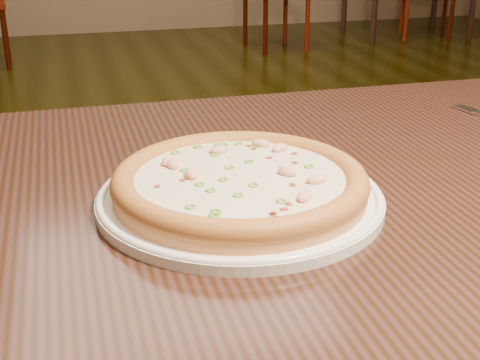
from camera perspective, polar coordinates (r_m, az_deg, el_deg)
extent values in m
plane|color=black|center=(2.02, 3.21, -9.52)|extent=(9.00, 9.00, 0.00)
cube|color=black|center=(0.86, 6.89, -1.04)|extent=(1.20, 0.80, 0.04)
cylinder|color=white|center=(0.77, 0.00, -1.65)|extent=(0.33, 0.33, 0.01)
torus|color=white|center=(0.76, 0.00, -1.24)|extent=(0.33, 0.33, 0.01)
cylinder|color=tan|center=(0.76, 0.00, -0.63)|extent=(0.29, 0.29, 0.02)
torus|color=#B17237|center=(0.76, 0.00, 0.00)|extent=(0.29, 0.29, 0.03)
cylinder|color=beige|center=(0.76, 0.00, 0.17)|extent=(0.24, 0.24, 0.00)
ellipsoid|color=#F2B29E|center=(0.79, -5.80, 1.38)|extent=(0.02, 0.03, 0.01)
ellipsoid|color=#F2B29E|center=(0.74, 6.56, 0.05)|extent=(0.02, 0.02, 0.01)
ellipsoid|color=#F2B29E|center=(0.83, -1.81, 2.58)|extent=(0.02, 0.02, 0.01)
ellipsoid|color=#F2B29E|center=(0.83, 3.44, 2.76)|extent=(0.03, 0.02, 0.01)
ellipsoid|color=#F2B29E|center=(0.85, 1.83, 3.15)|extent=(0.03, 0.02, 0.01)
ellipsoid|color=#F2B29E|center=(0.79, -6.15, 1.62)|extent=(0.02, 0.03, 0.01)
ellipsoid|color=#F2B29E|center=(0.70, 5.53, -1.37)|extent=(0.03, 0.03, 0.01)
ellipsoid|color=#F2B29E|center=(0.76, 4.04, 0.72)|extent=(0.03, 0.03, 0.01)
ellipsoid|color=#F2B29E|center=(0.75, -4.19, 0.51)|extent=(0.02, 0.03, 0.01)
cube|color=maroon|center=(0.80, 4.69, 1.42)|extent=(0.01, 0.01, 0.00)
cube|color=maroon|center=(0.73, -7.08, -0.61)|extent=(0.01, 0.01, 0.00)
cube|color=maroon|center=(0.85, 0.76, 2.86)|extent=(0.01, 0.01, 0.00)
cube|color=maroon|center=(0.67, 2.81, -2.93)|extent=(0.01, 0.01, 0.00)
cube|color=maroon|center=(0.75, -4.86, -0.07)|extent=(0.01, 0.01, 0.00)
cube|color=maroon|center=(0.68, 3.77, -2.59)|extent=(0.01, 0.01, 0.00)
cube|color=maroon|center=(0.66, -2.07, -2.99)|extent=(0.01, 0.01, 0.00)
cube|color=maroon|center=(0.81, 2.49, 1.85)|extent=(0.01, 0.01, 0.00)
cube|color=maroon|center=(0.73, 4.48, -0.49)|extent=(0.01, 0.01, 0.00)
cube|color=maroon|center=(0.78, 3.66, 1.00)|extent=(0.01, 0.01, 0.00)
cube|color=maroon|center=(0.84, 1.17, 2.62)|extent=(0.01, 0.01, 0.00)
cube|color=maroon|center=(0.69, 4.14, -2.12)|extent=(0.01, 0.01, 0.00)
cube|color=maroon|center=(0.66, 2.91, -3.12)|extent=(0.01, 0.01, 0.00)
cube|color=maroon|center=(0.83, 4.64, 2.20)|extent=(0.01, 0.01, 0.00)
torus|color=#57A02E|center=(0.79, 5.90, 1.15)|extent=(0.01, 0.01, 0.00)
torus|color=#57A02E|center=(0.73, -3.47, -0.39)|extent=(0.01, 0.01, 0.00)
torus|color=#57A02E|center=(0.85, -1.38, 2.98)|extent=(0.01, 0.01, 0.00)
torus|color=#57A02E|center=(0.85, -3.62, 2.81)|extent=(0.02, 0.02, 0.00)
torus|color=#57A02E|center=(0.82, -2.11, 2.15)|extent=(0.02, 0.02, 0.00)
torus|color=#57A02E|center=(0.66, -2.20, -3.05)|extent=(0.02, 0.02, 0.00)
torus|color=#57A02E|center=(0.72, -2.55, -0.90)|extent=(0.02, 0.02, 0.00)
torus|color=#57A02E|center=(0.86, -0.15, 3.09)|extent=(0.02, 0.02, 0.00)
torus|color=#57A02E|center=(0.70, -0.16, -1.32)|extent=(0.01, 0.01, 0.00)
torus|color=#57A02E|center=(0.77, -4.75, 0.83)|extent=(0.01, 0.01, 0.00)
torus|color=#57A02E|center=(0.74, -1.45, 0.02)|extent=(0.02, 0.02, 0.00)
torus|color=#57A02E|center=(0.83, -5.54, 2.32)|extent=(0.02, 0.02, 0.00)
torus|color=#57A02E|center=(0.73, 1.16, -0.46)|extent=(0.01, 0.01, 0.00)
torus|color=#57A02E|center=(0.85, 1.61, 2.88)|extent=(0.02, 0.02, 0.00)
torus|color=#57A02E|center=(0.80, 0.73, 1.55)|extent=(0.01, 0.01, 0.00)
torus|color=#57A02E|center=(0.85, -1.88, 3.01)|extent=(0.01, 0.01, 0.00)
torus|color=#57A02E|center=(0.69, 3.55, -1.83)|extent=(0.02, 0.02, 0.00)
torus|color=#57A02E|center=(0.68, -4.25, -2.34)|extent=(0.01, 0.01, 0.00)
torus|color=#57A02E|center=(0.67, -2.08, -2.73)|extent=(0.02, 0.02, 0.00)
torus|color=#57A02E|center=(0.78, -0.91, 1.04)|extent=(0.02, 0.02, 0.00)
cube|color=silver|center=(1.18, 18.42, 5.75)|extent=(0.01, 0.05, 0.00)
cube|color=silver|center=(1.18, 18.63, 5.78)|extent=(0.01, 0.05, 0.00)
cube|color=silver|center=(1.19, 18.84, 5.81)|extent=(0.01, 0.05, 0.00)
cube|color=silver|center=(1.19, 19.04, 5.84)|extent=(0.01, 0.05, 0.00)
cylinder|color=#591103|center=(5.26, -19.41, 11.89)|extent=(0.04, 0.04, 0.41)
cylinder|color=#591103|center=(4.91, -19.37, 11.20)|extent=(0.04, 0.04, 0.41)
cylinder|color=#591103|center=(5.30, 5.76, 13.09)|extent=(0.04, 0.04, 0.41)
cylinder|color=#591103|center=(5.61, 3.89, 13.67)|extent=(0.04, 0.04, 0.41)
cylinder|color=#591103|center=(5.13, 2.18, 12.87)|extent=(0.04, 0.04, 0.41)
cylinder|color=#591103|center=(5.45, 0.45, 13.46)|extent=(0.04, 0.04, 0.41)
cylinder|color=#591103|center=(6.20, 13.71, 13.95)|extent=(0.04, 0.04, 0.41)
cylinder|color=#591103|center=(5.84, 14.03, 13.43)|extent=(0.04, 0.04, 0.41)
cylinder|color=#591103|center=(6.24, 17.08, 13.68)|extent=(0.04, 0.04, 0.41)
cylinder|color=#591103|center=(5.89, 17.59, 13.13)|extent=(0.04, 0.04, 0.41)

